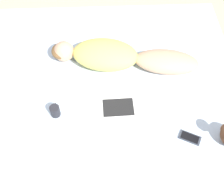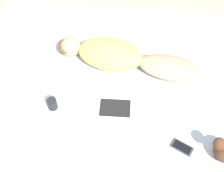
{
  "view_description": "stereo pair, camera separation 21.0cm",
  "coord_description": "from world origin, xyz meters",
  "px_view_note": "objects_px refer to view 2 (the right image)",
  "views": [
    {
      "loc": [
        -1.62,
        -0.01,
        2.5
      ],
      "look_at": [
        -0.15,
        -0.07,
        0.52
      ],
      "focal_mm": 50.0,
      "sensor_mm": 36.0,
      "label": 1
    },
    {
      "loc": [
        -1.61,
        -0.22,
        2.5
      ],
      "look_at": [
        -0.15,
        -0.07,
        0.52
      ],
      "focal_mm": 50.0,
      "sensor_mm": 36.0,
      "label": 2
    }
  ],
  "objects_px": {
    "person": "(123,57)",
    "coffee_mug": "(52,104)",
    "open_magazine": "(114,121)",
    "cell_phone": "(182,147)"
  },
  "relations": [
    {
      "from": "person",
      "to": "coffee_mug",
      "type": "height_order",
      "value": "person"
    },
    {
      "from": "person",
      "to": "coffee_mug",
      "type": "distance_m",
      "value": 0.7
    },
    {
      "from": "coffee_mug",
      "to": "person",
      "type": "bearing_deg",
      "value": -45.85
    },
    {
      "from": "person",
      "to": "open_magazine",
      "type": "bearing_deg",
      "value": -172.95
    },
    {
      "from": "cell_phone",
      "to": "open_magazine",
      "type": "bearing_deg",
      "value": 98.88
    },
    {
      "from": "open_magazine",
      "to": "coffee_mug",
      "type": "bearing_deg",
      "value": 78.53
    },
    {
      "from": "open_magazine",
      "to": "coffee_mug",
      "type": "height_order",
      "value": "coffee_mug"
    },
    {
      "from": "person",
      "to": "cell_phone",
      "type": "bearing_deg",
      "value": -137.65
    },
    {
      "from": "open_magazine",
      "to": "coffee_mug",
      "type": "relative_size",
      "value": 4.76
    },
    {
      "from": "coffee_mug",
      "to": "cell_phone",
      "type": "height_order",
      "value": "coffee_mug"
    }
  ]
}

